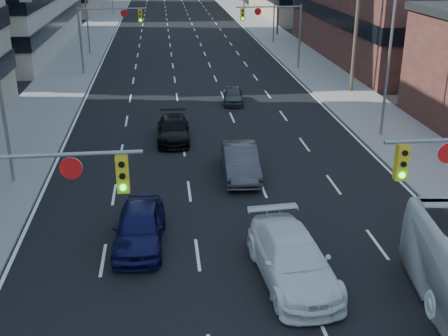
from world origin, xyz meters
TOP-DOWN VIEW (x-y plane):
  - storefront_right_mid at (24.00, 50.00)m, footprint 20.00×30.00m
  - signal_near_left at (-7.45, 8.00)m, footprint 6.59×0.33m
  - signal_far_left at (-7.68, 45.00)m, footprint 6.09×0.33m
  - signal_far_right at (7.68, 45.00)m, footprint 6.09×0.33m
  - utility_pole_block at (12.20, 36.00)m, footprint 2.20×0.28m
  - streetlight_left_near at (-10.34, 20.00)m, footprint 2.03×0.22m
  - streetlight_left_mid at (-10.34, 55.00)m, footprint 2.03×0.22m
  - streetlight_right_near at (10.34, 25.00)m, footprint 2.03×0.22m
  - white_van at (1.44, 9.95)m, footprint 2.80×5.95m
  - sedan_blue at (-4.01, 13.04)m, footprint 2.17×4.83m
  - sedan_grey_center at (0.92, 19.65)m, footprint 1.90×4.96m
  - sedan_black_far at (-2.34, 25.71)m, footprint 2.03×4.79m
  - sedan_grey_right at (2.34, 33.77)m, footprint 1.77×3.70m

SIDE VIEW (x-z plane):
  - sedan_grey_right at x=2.34m, z-range 0.00..1.22m
  - sedan_black_far at x=-2.34m, z-range 0.00..1.38m
  - sedan_blue at x=-4.01m, z-range 0.00..1.61m
  - sedan_grey_center at x=0.92m, z-range 0.00..1.61m
  - white_van at x=1.44m, z-range 0.00..1.68m
  - signal_far_left at x=-7.68m, z-range 1.30..7.30m
  - signal_far_right at x=7.68m, z-range 1.30..7.30m
  - signal_near_left at x=-7.45m, z-range 1.33..7.33m
  - storefront_right_mid at x=24.00m, z-range 0.00..9.00m
  - streetlight_left_near at x=-10.34m, z-range 0.55..9.55m
  - streetlight_left_mid at x=-10.34m, z-range 0.55..9.55m
  - streetlight_right_near at x=10.34m, z-range 0.55..9.55m
  - utility_pole_block at x=12.20m, z-range 0.28..11.28m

